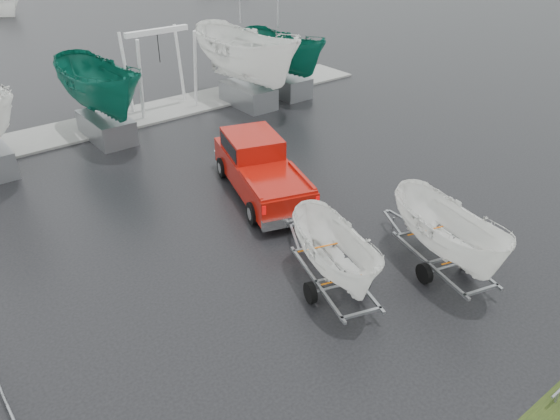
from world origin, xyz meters
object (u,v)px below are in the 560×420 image
object	(u,v)px
pickup_truck	(259,165)
trailer_parked	(456,190)
boat_hoist	(160,59)
trailer_hitched	(338,214)

from	to	relation	value
pickup_truck	trailer_parked	size ratio (longest dim) A/B	1.25
trailer_parked	boat_hoist	xyz separation A→B (m)	(0.19, 17.67, -0.07)
trailer_hitched	pickup_truck	bearing A→B (deg)	90.00
pickup_truck	boat_hoist	world-z (taller)	boat_hoist
trailer_hitched	trailer_parked	world-z (taller)	trailer_parked
trailer_hitched	boat_hoist	world-z (taller)	trailer_hitched
boat_hoist	pickup_truck	bearing A→B (deg)	-97.82
pickup_truck	trailer_parked	distance (m)	7.79
boat_hoist	trailer_hitched	bearing A→B (deg)	-101.54
trailer_hitched	boat_hoist	distance (m)	16.69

